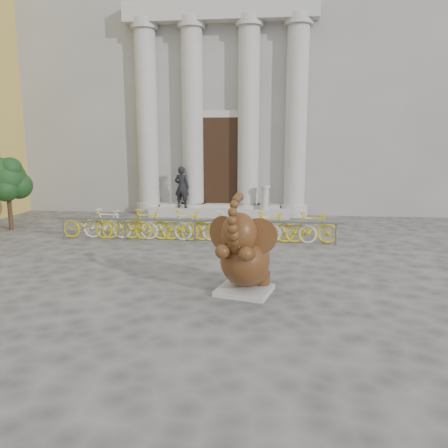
# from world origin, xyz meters

# --- Properties ---
(ground) EXTENTS (80.00, 80.00, 0.00)m
(ground) POSITION_xyz_m (0.00, 0.00, 0.00)
(ground) COLOR #474442
(ground) RESTS_ON ground
(classical_building) EXTENTS (22.00, 10.70, 12.00)m
(classical_building) POSITION_xyz_m (0.00, 14.93, 5.98)
(classical_building) COLOR gray
(classical_building) RESTS_ON ground
(entrance_steps) EXTENTS (6.00, 1.20, 0.36)m
(entrance_steps) POSITION_xyz_m (0.00, 9.40, 0.18)
(entrance_steps) COLOR #A8A59E
(entrance_steps) RESTS_ON ground
(elephant_statue) EXTENTS (1.41, 1.70, 2.17)m
(elephant_statue) POSITION_xyz_m (1.68, -0.39, 0.79)
(elephant_statue) COLOR #A8A59E
(elephant_statue) RESTS_ON ground
(bike_rack) EXTENTS (9.19, 0.53, 1.00)m
(bike_rack) POSITION_xyz_m (-0.19, 4.50, 0.50)
(bike_rack) COLOR slate
(bike_rack) RESTS_ON ground
(tree) EXTENTS (1.51, 1.38, 2.63)m
(tree) POSITION_xyz_m (-7.21, 5.59, 1.83)
(tree) COLOR #332114
(tree) RESTS_ON ground
(pedestrian) EXTENTS (0.71, 0.53, 1.78)m
(pedestrian) POSITION_xyz_m (-1.62, 9.28, 1.25)
(pedestrian) COLOR black
(pedestrian) RESTS_ON entrance_steps
(balustrade_post) EXTENTS (0.42, 0.42, 1.03)m
(balustrade_post) POSITION_xyz_m (1.96, 9.10, 0.84)
(balustrade_post) COLOR #A8A59E
(balustrade_post) RESTS_ON entrance_steps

